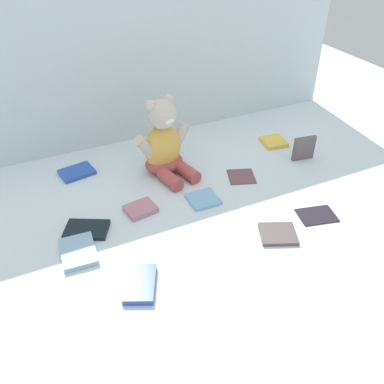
{
  "coord_description": "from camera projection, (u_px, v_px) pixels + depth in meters",
  "views": [
    {
      "loc": [
        -0.42,
        -1.01,
        0.84
      ],
      "look_at": [
        0.01,
        -0.1,
        0.1
      ],
      "focal_mm": 38.82,
      "sensor_mm": 36.0,
      "label": 1
    }
  ],
  "objects": [
    {
      "name": "book_case_5",
      "position": [
        304.0,
        148.0,
        1.57
      ],
      "size": [
        0.09,
        0.03,
        0.09
      ],
      "primitive_type": "cube",
      "rotation": [
        0.02,
        0.0,
        -0.14
      ],
      "color": "#5E5156",
      "rests_on": "ground_plane"
    },
    {
      "name": "book_case_9",
      "position": [
        77.0,
        172.0,
        1.51
      ],
      "size": [
        0.13,
        0.1,
        0.01
      ],
      "primitive_type": "cube",
      "rotation": [
        0.0,
        0.0,
        1.74
      ],
      "color": "#2952B5",
      "rests_on": "ground_plane"
    },
    {
      "name": "book_case_4",
      "position": [
        203.0,
        199.0,
        1.38
      ],
      "size": [
        0.1,
        0.09,
        0.01
      ],
      "primitive_type": "cube",
      "rotation": [
        0.0,
        0.0,
        6.28
      ],
      "color": "#77B3DE",
      "rests_on": "ground_plane"
    },
    {
      "name": "book_case_6",
      "position": [
        274.0,
        142.0,
        1.69
      ],
      "size": [
        0.1,
        0.11,
        0.02
      ],
      "primitive_type": "cube",
      "rotation": [
        0.0,
        0.0,
        4.57
      ],
      "color": "yellow",
      "rests_on": "ground_plane"
    },
    {
      "name": "book_case_8",
      "position": [
        78.0,
        252.0,
        1.17
      ],
      "size": [
        0.1,
        0.14,
        0.02
      ],
      "primitive_type": "cube",
      "rotation": [
        0.0,
        0.0,
        6.21
      ],
      "color": "#86AFCC",
      "rests_on": "ground_plane"
    },
    {
      "name": "book_case_1",
      "position": [
        141.0,
        210.0,
        1.33
      ],
      "size": [
        0.1,
        0.09,
        0.02
      ],
      "primitive_type": "cube",
      "rotation": [
        0.0,
        0.0,
        1.72
      ],
      "color": "#AF7688",
      "rests_on": "ground_plane"
    },
    {
      "name": "book_case_2",
      "position": [
        87.0,
        229.0,
        1.25
      ],
      "size": [
        0.15,
        0.14,
        0.01
      ],
      "primitive_type": "cube",
      "rotation": [
        0.0,
        0.0,
        1.09
      ],
      "color": "black",
      "rests_on": "ground_plane"
    },
    {
      "name": "book_case_7",
      "position": [
        140.0,
        284.0,
        1.08
      ],
      "size": [
        0.12,
        0.15,
        0.02
      ],
      "primitive_type": "cube",
      "rotation": [
        0.0,
        0.0,
        5.85
      ],
      "color": "blue",
      "rests_on": "ground_plane"
    },
    {
      "name": "book_case_10",
      "position": [
        241.0,
        176.0,
        1.49
      ],
      "size": [
        0.12,
        0.12,
        0.01
      ],
      "primitive_type": "cube",
      "rotation": [
        0.0,
        0.0,
        1.22
      ],
      "color": "brown",
      "rests_on": "ground_plane"
    },
    {
      "name": "book_case_3",
      "position": [
        317.0,
        215.0,
        1.31
      ],
      "size": [
        0.13,
        0.11,
        0.01
      ],
      "primitive_type": "cube",
      "rotation": [
        0.0,
        0.0,
        4.47
      ],
      "color": "black",
      "rests_on": "ground_plane"
    },
    {
      "name": "ground_plane",
      "position": [
        176.0,
        201.0,
        1.38
      ],
      "size": [
        3.2,
        3.2,
        0.0
      ],
      "primitive_type": "plane",
      "color": "silver"
    },
    {
      "name": "backdrop_drape",
      "position": [
        122.0,
        60.0,
        1.54
      ],
      "size": [
        1.88,
        0.03,
        0.65
      ],
      "primitive_type": "cube",
      "color": "silver",
      "rests_on": "ground_plane"
    },
    {
      "name": "book_case_0",
      "position": [
        278.0,
        234.0,
        1.24
      ],
      "size": [
        0.14,
        0.13,
        0.01
      ],
      "primitive_type": "cube",
      "rotation": [
        0.0,
        0.0,
        4.3
      ],
      "color": "#55494A",
      "rests_on": "ground_plane"
    },
    {
      "name": "teddy_bear",
      "position": [
        164.0,
        146.0,
        1.47
      ],
      "size": [
        0.24,
        0.23,
        0.28
      ],
      "rotation": [
        0.0,
        0.0,
        0.21
      ],
      "color": "#E5B24C",
      "rests_on": "ground_plane"
    }
  ]
}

